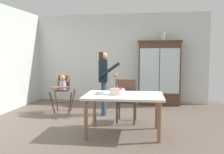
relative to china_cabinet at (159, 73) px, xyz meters
name	(u,v)px	position (x,y,z in m)	size (l,w,h in m)	color
ground_plane	(101,125)	(-1.23, -2.37, -0.94)	(6.24, 6.24, 0.00)	#66564C
wall_back	(119,58)	(-1.23, 0.26, 0.41)	(5.32, 0.06, 2.70)	silver
china_cabinet	(159,73)	(0.00, 0.00, 0.00)	(1.25, 0.48, 1.87)	#4C3323
ceramic_vase	(163,36)	(0.09, 0.00, 1.05)	(0.13, 0.13, 0.27)	#B2B7B2
high_chair_with_toddler	(63,87)	(-2.43, -1.40, -0.28)	(0.66, 0.75, 0.95)	#4C3323
adult_person	(104,75)	(-1.34, -1.49, 0.03)	(0.52, 0.51, 1.53)	#33425B
dining_table	(124,100)	(-0.70, -2.84, -0.29)	(1.48, 1.03, 0.74)	silver
birthday_cake	(117,92)	(-0.82, -2.85, -0.14)	(0.28, 0.28, 0.19)	white
serving_bowl	(100,93)	(-1.13, -2.89, -0.17)	(0.18, 0.18, 0.06)	#B2BCC6
dining_chair_far_side	(126,98)	(-0.73, -2.14, -0.38)	(0.44, 0.44, 0.96)	#4C3323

